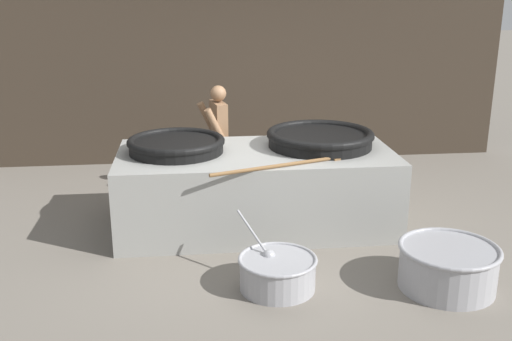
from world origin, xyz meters
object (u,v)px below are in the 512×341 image
Objects in this scene: prep_bowl_vegetables at (277,271)px; prep_bowl_meat at (448,265)px; giant_wok_far at (320,138)px; cook at (218,137)px; giant_wok_near at (176,144)px.

prep_bowl_meat is at bearing -5.88° from prep_bowl_vegetables.
prep_bowl_vegetables is (-0.75, -1.73, -0.84)m from giant_wok_far.
cook is 1.59× the size of prep_bowl_meat.
giant_wok_far is 1.45× the size of prep_bowl_vegetables.
prep_bowl_meat is at bearing -66.04° from giant_wok_far.
prep_bowl_vegetables is at bearing 174.12° from prep_bowl_meat.
giant_wok_near is 1.70m from giant_wok_far.
prep_bowl_vegetables is at bearing -60.39° from giant_wok_near.
giant_wok_far is 2.21m from prep_bowl_meat.
cook is (-1.16, 0.98, -0.20)m from giant_wok_far.
giant_wok_far is 0.85× the size of cook.
cook is at bearing 98.55° from prep_bowl_vegetables.
giant_wok_far reaches higher than prep_bowl_meat.
cook reaches higher than prep_bowl_vegetables.
giant_wok_near is at bearing 52.58° from cook.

